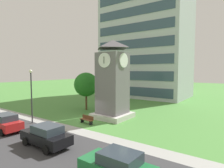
# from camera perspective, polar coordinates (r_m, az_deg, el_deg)

# --- Properties ---
(ground_plane) EXTENTS (160.00, 160.00, 0.00)m
(ground_plane) POSITION_cam_1_polar(r_m,az_deg,el_deg) (22.69, -8.23, -11.01)
(ground_plane) COLOR #4C893D
(street_asphalt) EXTENTS (120.00, 7.20, 0.01)m
(street_asphalt) POSITION_cam_1_polar(r_m,az_deg,el_deg) (18.44, -24.77, -14.97)
(street_asphalt) COLOR #38383A
(street_asphalt) RESTS_ON ground
(kerb_strip) EXTENTS (120.00, 1.60, 0.01)m
(kerb_strip) POSITION_cam_1_polar(r_m,az_deg,el_deg) (20.81, -13.89, -12.49)
(kerb_strip) COLOR #9E9E99
(kerb_strip) RESTS_ON ground
(office_building) EXTENTS (18.36, 11.77, 25.60)m
(office_building) POSITION_cam_1_polar(r_m,az_deg,el_deg) (44.84, 10.07, 12.95)
(office_building) COLOR #B7BCC6
(office_building) RESTS_ON ground
(clock_tower) EXTENTS (4.19, 4.19, 9.58)m
(clock_tower) POSITION_cam_1_polar(r_m,az_deg,el_deg) (23.45, 0.16, 0.09)
(clock_tower) COLOR slate
(clock_tower) RESTS_ON ground
(park_bench) EXTENTS (1.84, 0.65, 0.88)m
(park_bench) POSITION_cam_1_polar(r_m,az_deg,el_deg) (21.67, -7.52, -10.48)
(park_bench) COLOR brown
(park_bench) RESTS_ON ground
(street_lamp) EXTENTS (0.36, 0.36, 5.97)m
(street_lamp) POSITION_cam_1_polar(r_m,az_deg,el_deg) (22.90, -23.01, -1.75)
(street_lamp) COLOR #333338
(street_lamp) RESTS_ON ground
(tree_by_building) EXTENTS (3.58, 3.58, 5.58)m
(tree_by_building) POSITION_cam_1_polar(r_m,az_deg,el_deg) (28.58, -7.75, -0.17)
(tree_by_building) COLOR #513823
(tree_by_building) RESTS_ON ground
(parked_car_red) EXTENTS (4.36, 1.95, 1.69)m
(parked_car_red) POSITION_cam_1_polar(r_m,az_deg,el_deg) (21.58, -29.50, -9.96)
(parked_car_red) COLOR red
(parked_car_red) RESTS_ON ground
(parked_car_black) EXTENTS (4.40, 2.06, 1.69)m
(parked_car_black) POSITION_cam_1_polar(r_m,az_deg,el_deg) (16.17, -19.09, -14.34)
(parked_car_black) COLOR black
(parked_car_black) RESTS_ON ground
(parked_car_green) EXTENTS (4.09, 2.04, 1.69)m
(parked_car_green) POSITION_cam_1_polar(r_m,az_deg,el_deg) (10.91, 1.62, -23.56)
(parked_car_green) COLOR #1E6B38
(parked_car_green) RESTS_ON ground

